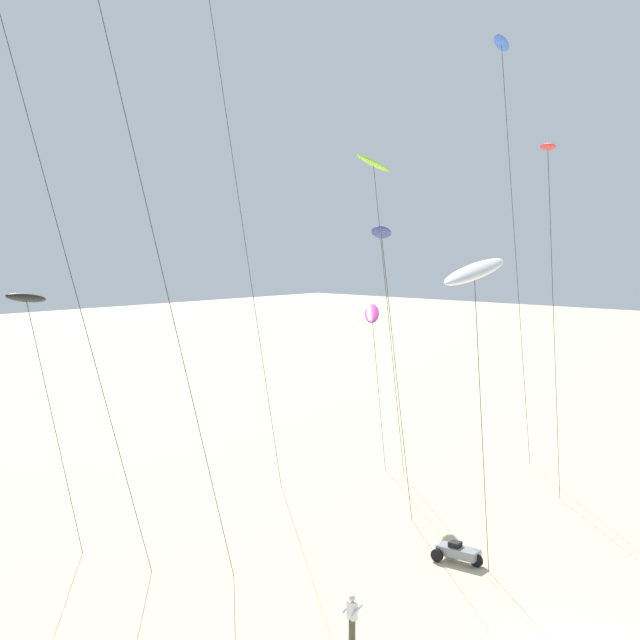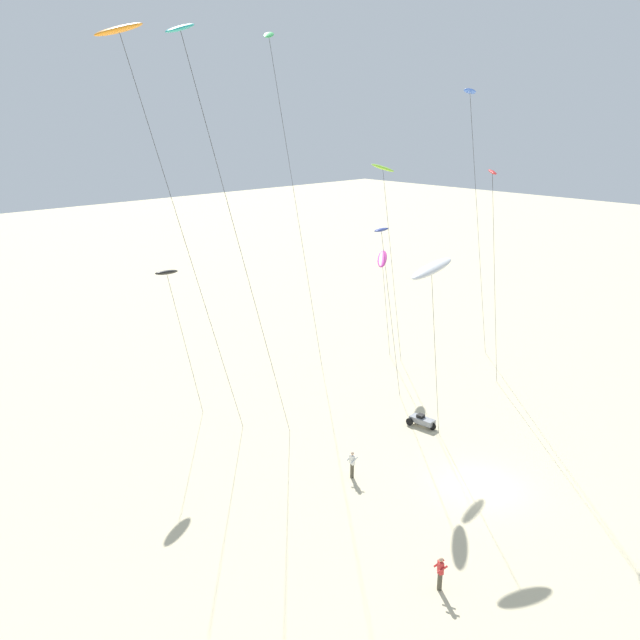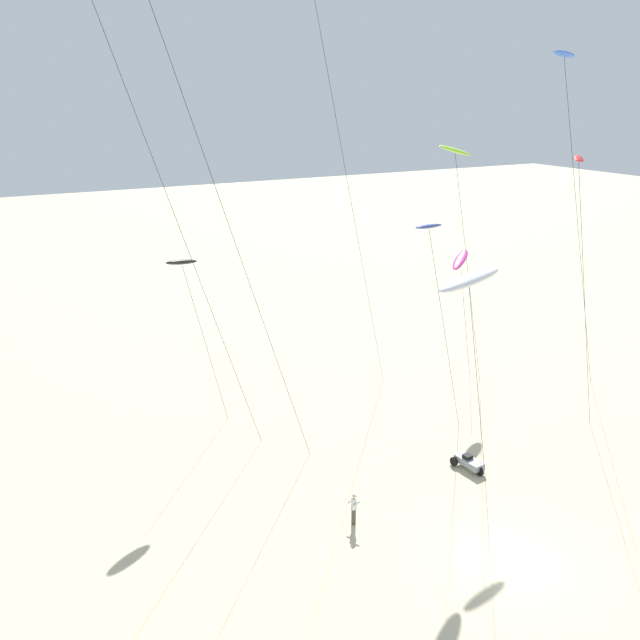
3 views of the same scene
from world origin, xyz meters
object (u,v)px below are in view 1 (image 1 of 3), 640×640
object	(u,v)px
kite_navy	(382,235)
kite_lime	(374,168)
kite_red	(548,158)
kite_flyer_nearest	(352,619)
kite_blue	(502,56)
kite_white	(475,272)
beach_buggy	(457,552)
kite_black	(27,300)
kite_magenta	(372,314)

from	to	relation	value
kite_navy	kite_lime	bearing A→B (deg)	41.37
kite_red	kite_flyer_nearest	distance (m)	20.03
kite_lime	kite_red	distance (m)	8.62
kite_blue	kite_white	size ratio (longest dim) A/B	1.76
kite_red	beach_buggy	world-z (taller)	kite_red
kite_navy	kite_black	world-z (taller)	kite_navy
kite_navy	kite_red	size ratio (longest dim) A/B	0.80
kite_flyer_nearest	kite_black	bearing A→B (deg)	107.31
kite_blue	kite_lime	distance (m)	7.63
kite_lime	kite_white	bearing A→B (deg)	-124.55
kite_blue	kite_white	xyz separation A→B (m)	(-9.39, -4.56, -9.39)
kite_navy	kite_white	world-z (taller)	kite_navy
kite_navy	kite_flyer_nearest	size ratio (longest dim) A/B	8.13
kite_blue	kite_magenta	xyz separation A→B (m)	(0.37, 7.73, -12.16)
kite_blue	kite_navy	size ratio (longest dim) A/B	1.62
kite_black	kite_flyer_nearest	size ratio (longest dim) A/B	6.67
kite_flyer_nearest	beach_buggy	xyz separation A→B (m)	(8.23, 1.38, -0.46)
kite_lime	kite_blue	bearing A→B (deg)	-63.67
kite_navy	kite_black	bearing A→B (deg)	142.77
kite_lime	beach_buggy	world-z (taller)	kite_lime
kite_blue	kite_black	bearing A→B (deg)	153.87
kite_black	beach_buggy	world-z (taller)	kite_black
kite_navy	kite_black	distance (m)	13.86
kite_black	kite_red	bearing A→B (deg)	-36.51
kite_lime	beach_buggy	distance (m)	17.95
kite_navy	kite_red	distance (m)	7.85
kite_navy	kite_white	size ratio (longest dim) A/B	1.09
kite_white	kite_flyer_nearest	distance (m)	12.13
kite_navy	kite_magenta	distance (m)	11.34
kite_black	kite_magenta	world-z (taller)	kite_black
kite_magenta	kite_flyer_nearest	size ratio (longest dim) A/B	5.74
kite_black	kite_lime	size ratio (longest dim) A/B	0.65
kite_black	kite_magenta	xyz separation A→B (m)	(18.89, -1.36, -1.65)
kite_magenta	kite_blue	bearing A→B (deg)	-92.71
kite_blue	kite_lime	world-z (taller)	kite_blue
kite_navy	beach_buggy	bearing A→B (deg)	-66.43
kite_navy	kite_black	size ratio (longest dim) A/B	1.22
kite_red	kite_flyer_nearest	bearing A→B (deg)	-179.09
kite_black	kite_white	world-z (taller)	kite_white
kite_black	kite_blue	bearing A→B (deg)	-26.13
kite_lime	beach_buggy	bearing A→B (deg)	-116.96
kite_red	kite_magenta	bearing A→B (deg)	78.92
kite_magenta	beach_buggy	world-z (taller)	kite_magenta
kite_black	kite_red	xyz separation A→B (m)	(16.74, -12.39, 5.61)
kite_white	kite_lime	bearing A→B (deg)	55.45
kite_white	kite_flyer_nearest	bearing A→B (deg)	168.52
kite_flyer_nearest	kite_navy	bearing A→B (deg)	31.99
kite_navy	kite_flyer_nearest	distance (m)	14.70
kite_red	kite_blue	bearing A→B (deg)	61.46
kite_lime	kite_magenta	world-z (taller)	kite_lime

